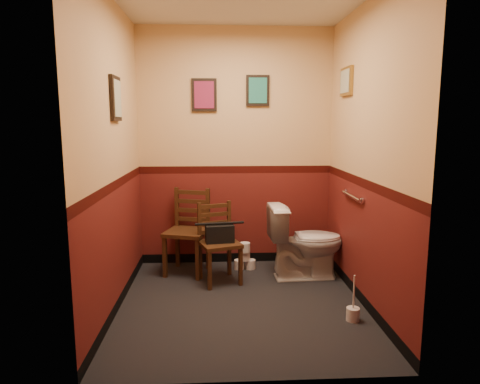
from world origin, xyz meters
name	(u,v)px	position (x,y,z in m)	size (l,w,h in m)	color
floor	(241,303)	(0.00, 0.00, 0.00)	(2.20, 2.40, 0.00)	black
wall_back	(236,149)	(0.00, 1.20, 1.35)	(2.20, 2.70, 0.00)	#5E1915
wall_front	(253,173)	(0.00, -1.20, 1.35)	(2.20, 2.70, 0.00)	#5E1915
wall_left	(113,157)	(-1.10, 0.00, 1.35)	(2.40, 2.70, 0.00)	#5E1915
wall_right	(366,156)	(1.10, 0.00, 1.35)	(2.40, 2.70, 0.00)	#5E1915
grab_bar	(352,196)	(1.07, 0.25, 0.95)	(0.05, 0.56, 0.06)	silver
framed_print_back_a	(204,95)	(-0.35, 1.18, 1.95)	(0.28, 0.04, 0.36)	black
framed_print_back_b	(258,91)	(0.25, 1.18, 2.00)	(0.26, 0.04, 0.34)	black
framed_print_left	(116,99)	(-1.08, 0.10, 1.85)	(0.04, 0.30, 0.38)	black
framed_print_right	(346,81)	(1.08, 0.60, 2.05)	(0.04, 0.34, 0.28)	olive
toilet	(305,242)	(0.72, 0.65, 0.39)	(0.44, 0.79, 0.78)	white
toilet_brush	(353,313)	(0.92, -0.39, 0.06)	(0.11, 0.11, 0.40)	silver
chair_left	(188,231)	(-0.54, 0.89, 0.46)	(0.54, 0.54, 0.92)	#462815
chair_right	(219,243)	(-0.20, 0.59, 0.41)	(0.49, 0.49, 0.82)	#462815
handbag	(220,233)	(-0.19, 0.55, 0.52)	(0.31, 0.18, 0.21)	black
tp_stack	(245,258)	(0.09, 0.93, 0.13)	(0.24, 0.15, 0.31)	silver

